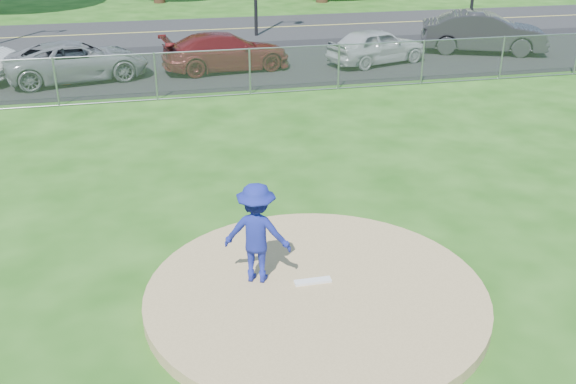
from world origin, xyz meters
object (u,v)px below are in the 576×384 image
Objects in this scene: pitcher at (257,233)px; parked_car_charcoal at (484,32)px; parked_car_gray at (77,61)px; parked_car_darkred at (226,52)px; traffic_cone at (64,72)px; parked_car_pearl at (377,46)px.

pitcher reaches higher than parked_car_charcoal.
parked_car_gray is at bearing 115.69° from parked_car_charcoal.
pitcher is at bearing 163.71° from parked_car_charcoal.
traffic_cone is at bearing 90.11° from parked_car_darkred.
pitcher is at bearing 167.17° from parked_car_darkred.
traffic_cone is at bearing 116.97° from parked_car_charcoal.
parked_car_charcoal is (5.02, 0.96, 0.15)m from parked_car_pearl.
parked_car_charcoal is (12.41, 15.72, -0.19)m from pitcher.
parked_car_gray is at bearing -53.26° from pitcher.
pitcher is at bearing -73.58° from traffic_cone.
parked_car_darkred is at bearing 115.85° from parked_car_charcoal.
pitcher is 15.07m from parked_car_darkred.
pitcher is 14.90m from traffic_cone.
traffic_cone is 0.17× the size of parked_car_darkred.
pitcher is 0.34× the size of parked_car_gray.
parked_car_gray is 11.15m from parked_car_pearl.
parked_car_darkred is at bearing 7.06° from traffic_cone.
parked_car_pearl is (7.39, 14.76, -0.34)m from pitcher.
parked_car_charcoal is at bearing -105.93° from pitcher.
parked_car_charcoal is at bearing -97.18° from parked_car_pearl.
traffic_cone is 0.20× the size of parked_car_pearl.
traffic_cone is 5.80m from parked_car_darkred.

